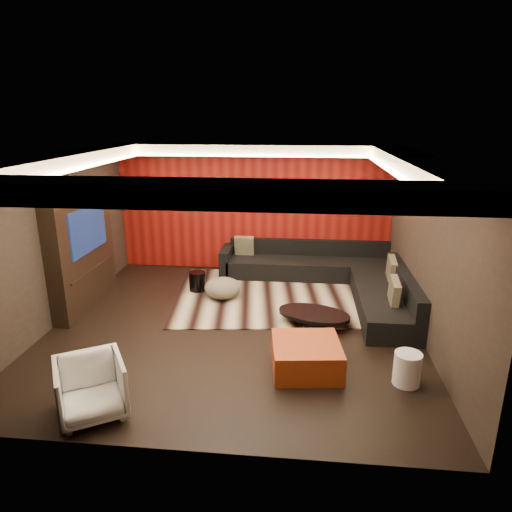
# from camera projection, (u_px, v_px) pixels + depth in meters

# --- Properties ---
(floor) EXTENTS (6.00, 6.00, 0.02)m
(floor) POSITION_uv_depth(u_px,v_px,m) (235.00, 326.00, 7.66)
(floor) COLOR black
(floor) RESTS_ON ground
(ceiling) EXTENTS (6.00, 6.00, 0.02)m
(ceiling) POSITION_uv_depth(u_px,v_px,m) (232.00, 155.00, 6.82)
(ceiling) COLOR silver
(ceiling) RESTS_ON ground
(wall_back) EXTENTS (6.00, 0.02, 2.80)m
(wall_back) POSITION_uv_depth(u_px,v_px,m) (254.00, 208.00, 10.09)
(wall_back) COLOR black
(wall_back) RESTS_ON ground
(wall_left) EXTENTS (0.02, 6.00, 2.80)m
(wall_left) POSITION_uv_depth(u_px,v_px,m) (53.00, 240.00, 7.53)
(wall_left) COLOR black
(wall_left) RESTS_ON ground
(wall_right) EXTENTS (0.02, 6.00, 2.80)m
(wall_right) POSITION_uv_depth(u_px,v_px,m) (429.00, 251.00, 6.94)
(wall_right) COLOR black
(wall_right) RESTS_ON ground
(red_feature_wall) EXTENTS (5.98, 0.05, 2.78)m
(red_feature_wall) POSITION_uv_depth(u_px,v_px,m) (254.00, 209.00, 10.06)
(red_feature_wall) COLOR #6B0C0A
(red_feature_wall) RESTS_ON ground
(soffit_back) EXTENTS (6.00, 0.60, 0.22)m
(soffit_back) POSITION_uv_depth(u_px,v_px,m) (252.00, 150.00, 9.41)
(soffit_back) COLOR silver
(soffit_back) RESTS_ON ground
(soffit_front) EXTENTS (6.00, 0.60, 0.22)m
(soffit_front) POSITION_uv_depth(u_px,v_px,m) (188.00, 193.00, 4.29)
(soffit_front) COLOR silver
(soffit_front) RESTS_ON ground
(soffit_left) EXTENTS (0.60, 4.80, 0.22)m
(soffit_left) POSITION_uv_depth(u_px,v_px,m) (61.00, 161.00, 7.12)
(soffit_left) COLOR silver
(soffit_left) RESTS_ON ground
(soffit_right) EXTENTS (0.60, 4.80, 0.22)m
(soffit_right) POSITION_uv_depth(u_px,v_px,m) (417.00, 165.00, 6.59)
(soffit_right) COLOR silver
(soffit_right) RESTS_ON ground
(cove_back) EXTENTS (4.80, 0.08, 0.04)m
(cove_back) POSITION_uv_depth(u_px,v_px,m) (250.00, 156.00, 9.12)
(cove_back) COLOR #FFD899
(cove_back) RESTS_ON ground
(cove_front) EXTENTS (4.80, 0.08, 0.04)m
(cove_front) POSITION_uv_depth(u_px,v_px,m) (197.00, 196.00, 4.64)
(cove_front) COLOR #FFD899
(cove_front) RESTS_ON ground
(cove_left) EXTENTS (0.08, 4.80, 0.04)m
(cove_left) POSITION_uv_depth(u_px,v_px,m) (83.00, 168.00, 7.11)
(cove_left) COLOR #FFD899
(cove_left) RESTS_ON ground
(cove_right) EXTENTS (0.08, 4.80, 0.04)m
(cove_right) POSITION_uv_depth(u_px,v_px,m) (392.00, 171.00, 6.65)
(cove_right) COLOR #FFD899
(cove_right) RESTS_ON ground
(tv_surround) EXTENTS (0.30, 2.00, 2.20)m
(tv_surround) POSITION_uv_depth(u_px,v_px,m) (82.00, 248.00, 8.18)
(tv_surround) COLOR black
(tv_surround) RESTS_ON ground
(tv_screen) EXTENTS (0.04, 1.30, 0.80)m
(tv_screen) POSITION_uv_depth(u_px,v_px,m) (88.00, 229.00, 8.06)
(tv_screen) COLOR black
(tv_screen) RESTS_ON ground
(tv_shelf) EXTENTS (0.04, 1.60, 0.04)m
(tv_shelf) POSITION_uv_depth(u_px,v_px,m) (93.00, 269.00, 8.28)
(tv_shelf) COLOR black
(tv_shelf) RESTS_ON ground
(rug) EXTENTS (4.31, 3.43, 0.02)m
(rug) POSITION_uv_depth(u_px,v_px,m) (279.00, 295.00, 8.94)
(rug) COLOR #C0AF8C
(rug) RESTS_ON floor
(coffee_table) EXTENTS (1.54, 1.54, 0.21)m
(coffee_table) POSITION_uv_depth(u_px,v_px,m) (314.00, 318.00, 7.66)
(coffee_table) COLOR black
(coffee_table) RESTS_ON rug
(drum_stool) EXTENTS (0.41, 0.41, 0.38)m
(drum_stool) POSITION_uv_depth(u_px,v_px,m) (197.00, 281.00, 9.09)
(drum_stool) COLOR black
(drum_stool) RESTS_ON rug
(striped_pouf) EXTENTS (0.79, 0.79, 0.38)m
(striped_pouf) POSITION_uv_depth(u_px,v_px,m) (223.00, 288.00, 8.73)
(striped_pouf) COLOR #C2B596
(striped_pouf) RESTS_ON rug
(white_side_table) EXTENTS (0.39, 0.39, 0.44)m
(white_side_table) POSITION_uv_depth(u_px,v_px,m) (407.00, 369.00, 5.95)
(white_side_table) COLOR white
(white_side_table) RESTS_ON floor
(orange_ottoman) EXTENTS (1.02, 1.02, 0.41)m
(orange_ottoman) POSITION_uv_depth(u_px,v_px,m) (306.00, 356.00, 6.29)
(orange_ottoman) COLOR #9C3314
(orange_ottoman) RESTS_ON floor
(armchair) EXTENTS (1.04, 1.05, 0.70)m
(armchair) POSITION_uv_depth(u_px,v_px,m) (91.00, 388.00, 5.31)
(armchair) COLOR silver
(armchair) RESTS_ON floor
(sectional_sofa) EXTENTS (3.65, 3.50, 0.75)m
(sectional_sofa) POSITION_uv_depth(u_px,v_px,m) (333.00, 277.00, 9.18)
(sectional_sofa) COLOR black
(sectional_sofa) RESTS_ON floor
(throw_pillows) EXTENTS (3.22, 2.80, 0.50)m
(throw_pillows) POSITION_uv_depth(u_px,v_px,m) (335.00, 266.00, 8.68)
(throw_pillows) COLOR #BDB08A
(throw_pillows) RESTS_ON sectional_sofa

